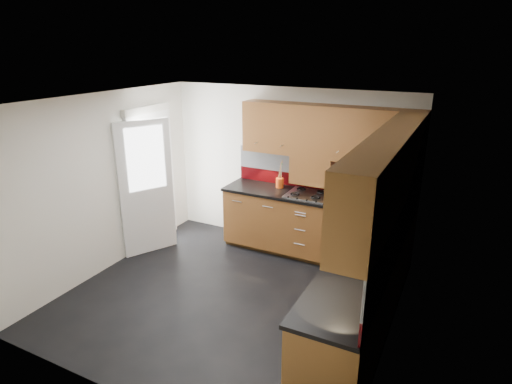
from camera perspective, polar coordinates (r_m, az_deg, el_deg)
The scene contains 14 objects.
room at distance 4.84m, azimuth -3.88°, elevation 1.35°, with size 4.00×3.80×2.64m.
base_cabinets at distance 5.47m, azimuth 10.10°, elevation -8.80°, with size 2.70×3.20×0.95m.
countertop at distance 5.26m, azimuth 10.22°, elevation -4.18°, with size 2.72×3.22×0.04m.
backsplash at distance 5.30m, azimuth 13.41°, elevation -0.83°, with size 2.70×3.20×0.54m.
upper_cabinets at distance 5.00m, azimuth 13.02°, elevation 5.52°, with size 2.50×3.20×0.72m.
extractor_hood at distance 6.15m, azimuth 7.59°, elevation 2.97°, with size 0.60×0.33×0.40m, color brown.
glass_cabinet at distance 5.18m, azimuth 19.00°, elevation 5.75°, with size 0.32×0.80×0.66m.
back_door at distance 6.56m, azimuth -13.94°, elevation 1.35°, with size 0.42×1.19×2.04m.
gas_hob at distance 6.09m, azimuth 6.94°, elevation -0.35°, with size 0.59×0.52×0.05m.
utensil_pot at distance 6.38m, azimuth 3.21°, elevation 1.42°, with size 0.12×0.12×0.42m.
toaster at distance 5.90m, azimuth 19.29°, elevation -1.17°, with size 0.31×0.25×0.20m.
food_processor at distance 4.65m, azimuth 15.70°, elevation -5.78°, with size 0.17×0.17×0.28m.
paper_towel at distance 4.80m, azimuth 16.29°, elevation -5.07°, with size 0.12×0.12×0.25m, color white.
orange_cloth at distance 5.47m, azimuth 17.29°, elevation -3.49°, with size 0.15×0.13×0.02m, color #EC521A.
Camera 1 is at (2.36, -3.96, 2.97)m, focal length 30.00 mm.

